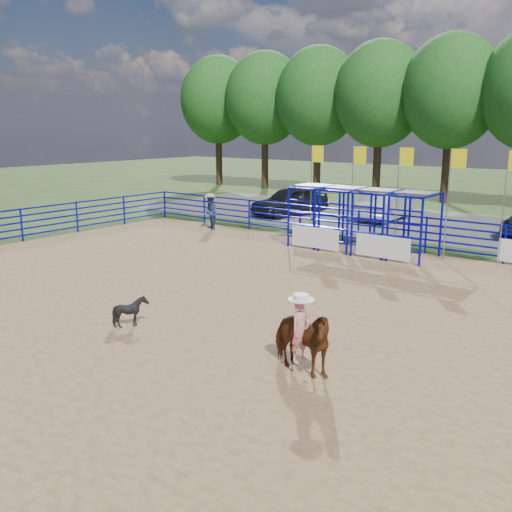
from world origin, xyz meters
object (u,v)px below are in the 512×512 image
horse_and_rider (300,335)px  calf (131,311)px  spectator_cowboy (210,212)px  car_b (386,206)px  car_a (290,201)px

horse_and_rider → calf: size_ratio=2.97×
calf → spectator_cowboy: (-7.86, 11.70, 0.47)m
horse_and_rider → car_b: size_ratio=0.50×
car_b → spectator_cowboy: bearing=51.9°
car_a → car_b: 5.41m
spectator_cowboy → car_b: spectator_cowboy is taller
spectator_cowboy → car_a: (0.51, 6.20, -0.06)m
spectator_cowboy → car_b: bearing=54.5°
calf → car_a: size_ratio=0.17×
horse_and_rider → car_a: size_ratio=0.49×
car_b → horse_and_rider: bearing=107.8°
horse_and_rider → car_b: (-7.17, 19.34, -0.06)m
car_a → car_b: car_a is taller
calf → car_a: (-7.35, 17.90, 0.41)m
spectator_cowboy → calf: bearing=-56.1°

